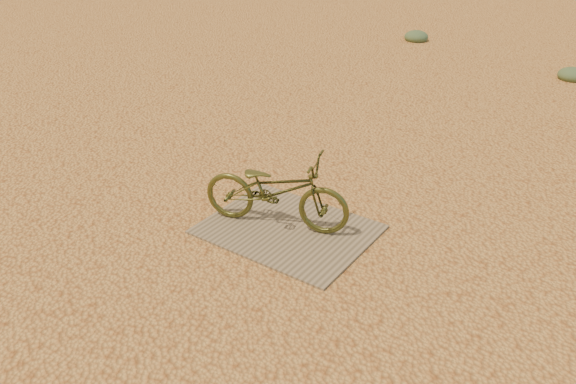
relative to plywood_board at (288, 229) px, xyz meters
The scene contains 5 objects.
ground 0.15m from the plywood_board, 157.34° to the left, with size 120.00×120.00×0.00m, color tan.
plywood_board is the anchor object (origin of this frame).
bicycle 0.41m from the plywood_board, behind, with size 0.50×1.44×0.76m, color #42431A.
kale_a 8.47m from the plywood_board, 105.20° to the left, with size 0.52×0.52×0.29m, color #4E6440.
kale_b 7.09m from the plywood_board, 80.00° to the left, with size 0.49×0.49×0.27m, color #4E6440.
Camera 1 is at (2.79, -3.86, 2.89)m, focal length 35.00 mm.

